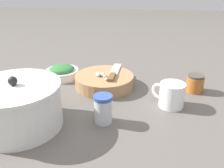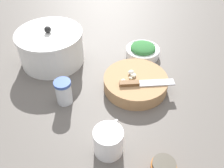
% 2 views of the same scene
% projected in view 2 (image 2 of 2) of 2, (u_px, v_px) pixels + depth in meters
% --- Properties ---
extents(ground_plane, '(5.00, 5.00, 0.00)m').
position_uv_depth(ground_plane, '(109.00, 108.00, 0.91)').
color(ground_plane, '#56514C').
extents(cutting_board, '(0.25, 0.25, 0.05)m').
position_uv_depth(cutting_board, '(135.00, 83.00, 0.97)').
color(cutting_board, '#9E754C').
rests_on(cutting_board, ground_plane).
extents(chef_knife, '(0.04, 0.21, 0.01)m').
position_uv_depth(chef_knife, '(143.00, 83.00, 0.93)').
color(chef_knife, brown).
rests_on(chef_knife, cutting_board).
extents(garlic_cloves, '(0.06, 0.07, 0.02)m').
position_uv_depth(garlic_cloves, '(131.00, 75.00, 0.96)').
color(garlic_cloves, '#E9E6C5').
rests_on(garlic_cloves, cutting_board).
extents(herb_bowl, '(0.15, 0.15, 0.06)m').
position_uv_depth(herb_bowl, '(143.00, 51.00, 1.13)').
color(herb_bowl, white).
rests_on(herb_bowl, ground_plane).
extents(spice_jar, '(0.06, 0.06, 0.10)m').
position_uv_depth(spice_jar, '(64.00, 92.00, 0.90)').
color(spice_jar, silver).
rests_on(spice_jar, ground_plane).
extents(coffee_mug, '(0.12, 0.09, 0.09)m').
position_uv_depth(coffee_mug, '(109.00, 141.00, 0.75)').
color(coffee_mug, white).
rests_on(coffee_mug, ground_plane).
extents(stock_pot, '(0.28, 0.28, 0.17)m').
position_uv_depth(stock_pot, '(51.00, 47.00, 1.08)').
color(stock_pot, silver).
rests_on(stock_pot, ground_plane).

